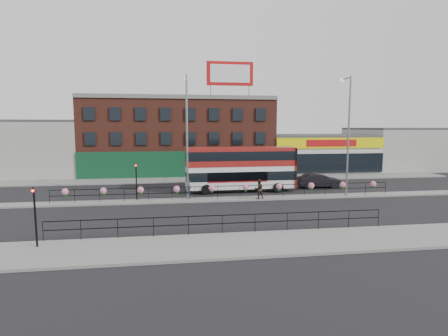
{
  "coord_description": "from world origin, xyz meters",
  "views": [
    {
      "loc": [
        -4.76,
        -30.05,
        6.44
      ],
      "look_at": [
        0.0,
        3.0,
        2.5
      ],
      "focal_mm": 28.0,
      "sensor_mm": 36.0,
      "label": 1
    }
  ],
  "objects": [
    {
      "name": "car",
      "position": [
        10.53,
        4.87,
        0.76
      ],
      "size": [
        2.14,
        4.82,
        1.53
      ],
      "primitive_type": "imported",
      "rotation": [
        0.0,
        0.0,
        1.51
      ],
      "color": "black",
      "rests_on": "ground"
    },
    {
      "name": "ground",
      "position": [
        0.0,
        0.0,
        0.0
      ],
      "size": [
        120.0,
        120.0,
        0.0
      ],
      "primitive_type": "plane",
      "color": "black",
      "rests_on": "ground"
    },
    {
      "name": "lamp_column_west",
      "position": [
        -3.62,
        0.47,
        6.5
      ],
      "size": [
        0.38,
        1.88,
        10.71
      ],
      "color": "slate",
      "rests_on": "median"
    },
    {
      "name": "traffic_light_median",
      "position": [
        -8.0,
        0.39,
        2.47
      ],
      "size": [
        0.15,
        0.28,
        3.65
      ],
      "color": "black",
      "rests_on": "median"
    },
    {
      "name": "warehouse_east",
      "position": [
        30.75,
        20.0,
        3.15
      ],
      "size": [
        14.5,
        12.0,
        6.3
      ],
      "color": "#999994",
      "rests_on": "ground"
    },
    {
      "name": "double_decker_bus",
      "position": [
        1.82,
        3.92,
        2.71
      ],
      "size": [
        10.96,
        2.87,
        4.42
      ],
      "color": "silver",
      "rests_on": "ground"
    },
    {
      "name": "yellow_line_outer",
      "position": [
        0.0,
        -9.88,
        0.01
      ],
      "size": [
        60.0,
        0.1,
        0.01
      ],
      "primitive_type": "cube",
      "color": "gold",
      "rests_on": "ground"
    },
    {
      "name": "median",
      "position": [
        0.0,
        0.0,
        0.07
      ],
      "size": [
        60.0,
        1.6,
        0.15
      ],
      "primitive_type": "cube",
      "color": "gray",
      "rests_on": "ground"
    },
    {
      "name": "pedestrian_b",
      "position": [
        2.58,
        -0.55,
        1.01
      ],
      "size": [
        1.06,
        0.94,
        1.72
      ],
      "primitive_type": "imported",
      "rotation": [
        0.0,
        0.0,
        3.32
      ],
      "color": "black",
      "rests_on": "median"
    },
    {
      "name": "pedestrian_a",
      "position": [
        -3.5,
        0.36,
        0.98
      ],
      "size": [
        0.83,
        0.74,
        1.66
      ],
      "primitive_type": "imported",
      "rotation": [
        0.0,
        0.0,
        1.27
      ],
      "color": "#282934",
      "rests_on": "median"
    },
    {
      "name": "supermarket",
      "position": [
        16.0,
        19.9,
        2.65
      ],
      "size": [
        15.0,
        12.25,
        5.3
      ],
      "color": "silver",
      "rests_on": "ground"
    },
    {
      "name": "traffic_light_south",
      "position": [
        -12.0,
        -11.01,
        2.47
      ],
      "size": [
        0.15,
        0.28,
        3.65
      ],
      "color": "black",
      "rests_on": "south_pavement"
    },
    {
      "name": "billboard",
      "position": [
        2.5,
        14.99,
        13.18
      ],
      "size": [
        6.0,
        0.29,
        4.4
      ],
      "color": "#AD0E11",
      "rests_on": "brick_building"
    },
    {
      "name": "brick_building",
      "position": [
        -4.0,
        19.96,
        5.13
      ],
      "size": [
        25.0,
        12.21,
        10.3
      ],
      "color": "brown",
      "rests_on": "ground"
    },
    {
      "name": "south_pavement",
      "position": [
        0.0,
        -12.0,
        0.07
      ],
      "size": [
        60.0,
        4.0,
        0.15
      ],
      "primitive_type": "cube",
      "color": "gray",
      "rests_on": "ground"
    },
    {
      "name": "yellow_line_inner",
      "position": [
        0.0,
        -9.7,
        0.01
      ],
      "size": [
        60.0,
        0.1,
        0.01
      ],
      "primitive_type": "cube",
      "color": "gold",
      "rests_on": "ground"
    },
    {
      "name": "warehouse_west",
      "position": [
        -24.25,
        20.0,
        3.65
      ],
      "size": [
        15.5,
        12.0,
        7.3
      ],
      "color": "#999994",
      "rests_on": "ground"
    },
    {
      "name": "median_railing",
      "position": [
        -0.0,
        0.0,
        1.05
      ],
      "size": [
        30.04,
        0.56,
        1.23
      ],
      "color": "black",
      "rests_on": "median"
    },
    {
      "name": "lamp_column_east",
      "position": [
        11.02,
        0.19,
        6.57
      ],
      "size": [
        0.39,
        1.9,
        10.84
      ],
      "color": "slate",
      "rests_on": "median"
    },
    {
      "name": "south_railing",
      "position": [
        -2.0,
        -10.1,
        0.96
      ],
      "size": [
        20.04,
        0.05,
        1.12
      ],
      "color": "black",
      "rests_on": "south_pavement"
    },
    {
      "name": "north_pavement",
      "position": [
        0.0,
        12.0,
        0.07
      ],
      "size": [
        60.0,
        4.0,
        0.15
      ],
      "primitive_type": "cube",
      "color": "gray",
      "rests_on": "ground"
    }
  ]
}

